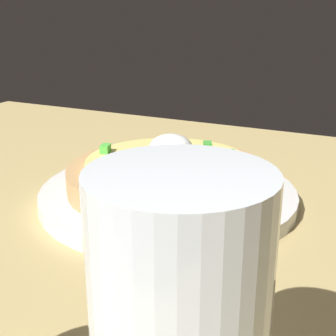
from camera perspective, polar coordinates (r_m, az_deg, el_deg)
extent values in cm
cube|color=tan|center=(40.58, 1.48, -9.67)|extent=(104.59, 74.15, 2.52)
cylinder|color=silver|center=(46.61, 0.00, -3.09)|extent=(24.21, 24.21, 1.32)
cylinder|color=tan|center=(45.99, 0.00, -1.10)|extent=(18.94, 18.94, 2.14)
cylinder|color=#D9CA6D|center=(45.52, 0.00, 0.55)|extent=(15.46, 15.46, 0.65)
ellipsoid|color=white|center=(44.90, 0.33, 2.39)|extent=(4.02, 4.02, 2.49)
cube|color=green|center=(42.22, -0.36, 0.09)|extent=(1.37, 1.51, 0.80)
cube|color=#298C2E|center=(46.11, 7.07, 1.60)|extent=(1.51, 1.40, 0.80)
cube|color=green|center=(48.43, 0.70, 2.60)|extent=(1.02, 1.40, 0.80)
cube|color=green|center=(46.43, 0.73, 1.87)|extent=(1.46, 1.15, 0.80)
cube|color=green|center=(47.90, -7.32, 2.26)|extent=(1.11, 1.45, 0.80)
cube|color=#358938|center=(43.02, 2.27, 0.44)|extent=(1.04, 1.41, 0.80)
cube|color=#2A7F3C|center=(40.07, -4.04, -1.03)|extent=(1.51, 1.39, 0.80)
cube|color=green|center=(43.00, 6.59, 0.31)|extent=(0.93, 1.36, 0.80)
cube|color=green|center=(44.20, 2.96, 0.94)|extent=(1.02, 1.41, 0.80)
cube|color=green|center=(48.51, 4.64, 2.57)|extent=(1.28, 1.50, 0.80)
cube|color=green|center=(44.15, 3.50, 0.92)|extent=(1.48, 1.19, 0.80)
cylinder|color=silver|center=(19.56, 1.34, -18.39)|extent=(6.82, 6.82, 12.74)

